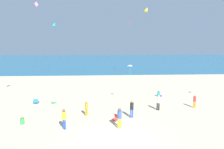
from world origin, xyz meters
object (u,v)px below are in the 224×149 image
person_5 (195,100)px  kite_white (130,66)px  person_0 (64,118)px  person_4 (22,121)px  person_1 (86,107)px  kite_pink (36,4)px  beach_chair_near_camera (36,101)px  person_6 (158,102)px  kite_teal (54,24)px  cooler_box (54,102)px  person_7 (120,117)px  person_2 (132,108)px  beach_chair_far_left (116,118)px  kite_yellow (147,10)px  kite_red (130,21)px  person_3 (159,94)px

person_5 → kite_white: (-6.81, 1.88, 3.57)m
person_0 → person_4: person_0 is taller
person_1 → kite_pink: 28.09m
beach_chair_near_camera → person_6: 13.78m
person_4 → kite_teal: size_ratio=0.53×
cooler_box → person_7: bearing=-44.4°
kite_teal → person_2: bearing=-64.4°
beach_chair_far_left → kite_yellow: (7.58, 22.70, 12.90)m
cooler_box → kite_yellow: size_ratio=0.30×
person_5 → person_7: person_7 is taller
beach_chair_far_left → person_7: bearing=49.2°
person_1 → kite_red: 26.41m
kite_yellow → beach_chair_near_camera: bearing=-133.5°
beach_chair_near_camera → person_4: (0.64, -5.63, -0.00)m
kite_red → person_1: bearing=-107.6°
person_2 → kite_red: 26.16m
person_5 → kite_teal: (-20.48, 25.40, 9.88)m
cooler_box → person_3: bearing=9.8°
beach_chair_near_camera → kite_white: size_ratio=0.51×
person_3 → person_5: bearing=-37.5°
kite_pink → kite_red: kite_pink is taller
person_2 → person_3: bearing=134.1°
kite_white → person_6: bearing=-42.1°
person_2 → person_3: 8.36m
kite_yellow → person_7: bearing=-107.0°
cooler_box → person_2: (8.36, -4.67, 0.81)m
person_3 → kite_pink: 29.09m
person_0 → person_2: bearing=153.5°
person_0 → person_3: bearing=174.0°
beach_chair_far_left → person_6: 5.25m
person_1 → person_4: bearing=68.0°
person_2 → kite_pink: 30.52m
beach_chair_near_camera → kite_pink: 23.36m
cooler_box → person_0: size_ratio=0.35×
person_7 → kite_red: kite_red is taller
kite_teal → kite_white: size_ratio=1.12×
beach_chair_near_camera → person_6: bearing=-97.1°
beach_chair_far_left → kite_red: size_ratio=0.61×
person_1 → kite_white: (4.68, 3.55, 3.57)m
person_6 → kite_yellow: size_ratio=0.80×
person_6 → person_2: bearing=-26.9°
cooler_box → kite_pink: kite_pink is taller
kite_yellow → kite_red: size_ratio=1.55×
person_5 → person_6: (-4.14, -0.53, 0.09)m
person_5 → kite_white: kite_white is taller
person_1 → kite_yellow: size_ratio=0.72×
person_2 → kite_yellow: bearing=152.7°
person_5 → kite_red: 24.22m
person_1 → kite_red: (7.34, 23.20, 10.26)m
person_3 → kite_white: size_ratio=0.63×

